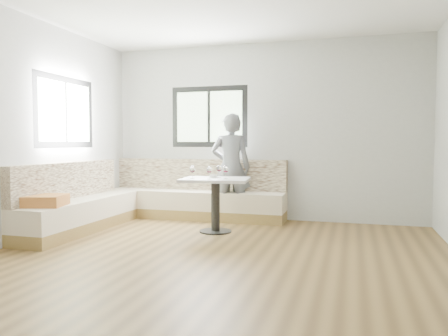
# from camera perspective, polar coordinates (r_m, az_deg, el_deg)

# --- Properties ---
(room) EXTENTS (5.01, 5.01, 2.81)m
(room) POSITION_cam_1_polar(r_m,az_deg,el_deg) (4.67, -1.75, 5.65)
(room) COLOR brown
(room) RESTS_ON ground
(banquette) EXTENTS (2.90, 2.80, 0.95)m
(banquette) POSITION_cam_1_polar(r_m,az_deg,el_deg) (6.73, -9.95, -4.33)
(banquette) COLOR olive
(banquette) RESTS_ON ground
(table) EXTENTS (0.98, 0.80, 0.74)m
(table) POSITION_cam_1_polar(r_m,az_deg,el_deg) (5.96, -1.13, -3.12)
(table) COLOR black
(table) RESTS_ON ground
(person) EXTENTS (0.68, 0.53, 1.68)m
(person) POSITION_cam_1_polar(r_m,az_deg,el_deg) (6.78, 0.90, 0.08)
(person) COLOR slate
(person) RESTS_ON ground
(olive_ramekin) EXTENTS (0.10, 0.10, 0.04)m
(olive_ramekin) POSITION_cam_1_polar(r_m,az_deg,el_deg) (6.03, -1.42, -1.08)
(olive_ramekin) COLOR white
(olive_ramekin) RESTS_ON table
(wine_glass_a) EXTENTS (0.08, 0.08, 0.18)m
(wine_glass_a) POSITION_cam_1_polar(r_m,az_deg,el_deg) (5.85, -4.15, -0.22)
(wine_glass_a) COLOR white
(wine_glass_a) RESTS_ON table
(wine_glass_b) EXTENTS (0.08, 0.08, 0.18)m
(wine_glass_b) POSITION_cam_1_polar(r_m,az_deg,el_deg) (5.74, -1.94, -0.28)
(wine_glass_b) COLOR white
(wine_glass_b) RESTS_ON table
(wine_glass_c) EXTENTS (0.08, 0.08, 0.18)m
(wine_glass_c) POSITION_cam_1_polar(r_m,az_deg,el_deg) (5.80, 0.21, -0.23)
(wine_glass_c) COLOR white
(wine_glass_c) RESTS_ON table
(wine_glass_d) EXTENTS (0.08, 0.08, 0.18)m
(wine_glass_d) POSITION_cam_1_polar(r_m,az_deg,el_deg) (6.02, -0.65, -0.11)
(wine_glass_d) COLOR white
(wine_glass_d) RESTS_ON table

